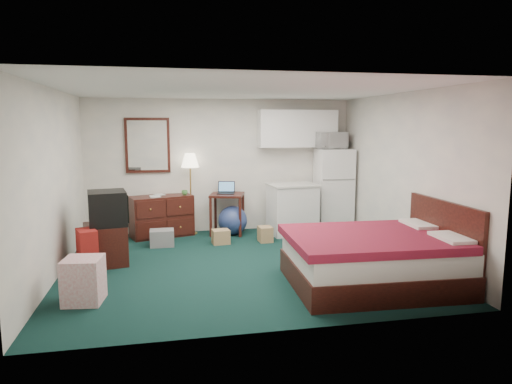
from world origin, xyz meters
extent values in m
cube|color=black|center=(0.00, 0.00, 0.00)|extent=(5.00, 4.50, 0.01)
cube|color=silver|center=(0.00, 0.00, 2.50)|extent=(5.00, 4.50, 0.01)
cube|color=silver|center=(0.00, 2.25, 1.25)|extent=(5.00, 0.01, 2.50)
cube|color=silver|center=(0.00, -2.25, 1.25)|extent=(5.00, 0.01, 2.50)
cube|color=silver|center=(-2.50, 0.00, 1.25)|extent=(0.01, 4.50, 2.50)
cube|color=silver|center=(2.50, 0.00, 1.25)|extent=(0.01, 4.50, 2.50)
sphere|color=navy|center=(0.15, 1.82, 0.27)|extent=(0.61, 0.61, 0.54)
imported|color=white|center=(2.04, 1.89, 1.76)|extent=(0.62, 0.40, 0.39)
imported|color=olive|center=(-1.33, 1.84, 0.87)|extent=(0.18, 0.04, 0.25)
imported|color=olive|center=(-1.24, 2.01, 0.85)|extent=(0.15, 0.08, 0.21)
imported|color=#478D3F|center=(-0.71, 2.00, 0.80)|extent=(0.14, 0.14, 0.11)
camera|label=1|loc=(-1.06, -6.37, 2.01)|focal=32.00mm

